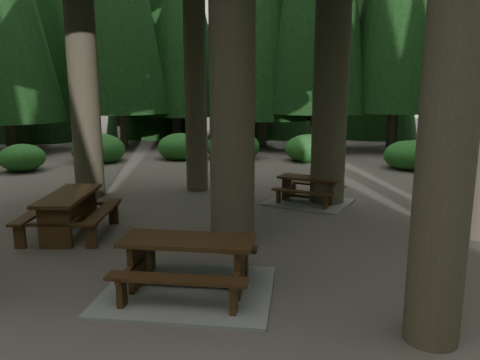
# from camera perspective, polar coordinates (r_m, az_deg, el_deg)

# --- Properties ---
(ground) EXTENTS (80.00, 80.00, 0.00)m
(ground) POSITION_cam_1_polar(r_m,az_deg,el_deg) (9.23, -6.09, -8.19)
(ground) COLOR #4B433D
(ground) RESTS_ON ground
(picnic_table_a) EXTENTS (2.72, 2.33, 0.86)m
(picnic_table_a) POSITION_cam_1_polar(r_m,az_deg,el_deg) (7.25, -6.36, -11.26)
(picnic_table_a) COLOR gray
(picnic_table_a) RESTS_ON ground
(picnic_table_b) EXTENTS (2.08, 2.38, 0.89)m
(picnic_table_b) POSITION_cam_1_polar(r_m,az_deg,el_deg) (10.37, -20.09, -3.21)
(picnic_table_b) COLOR #362010
(picnic_table_b) RESTS_ON ground
(picnic_table_c) EXTENTS (2.44, 2.19, 0.70)m
(picnic_table_c) POSITION_cam_1_polar(r_m,az_deg,el_deg) (12.63, 8.40, -1.77)
(picnic_table_c) COLOR gray
(picnic_table_c) RESTS_ON ground
(shrub_ring) EXTENTS (23.86, 24.64, 1.49)m
(shrub_ring) POSITION_cam_1_polar(r_m,az_deg,el_deg) (9.60, -0.67, -4.84)
(shrub_ring) COLOR #1D551D
(shrub_ring) RESTS_ON ground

